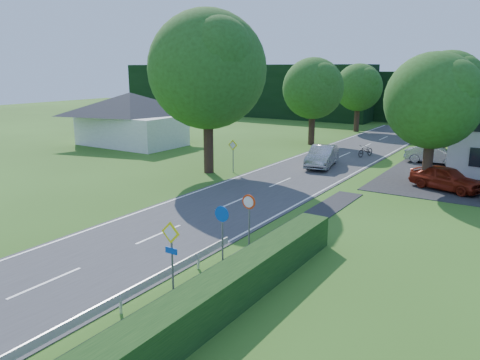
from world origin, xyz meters
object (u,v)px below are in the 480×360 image
Objects in this scene: moving_car at (322,156)px; motorcycle at (366,151)px; streetlight at (431,116)px; parked_car_silver_a at (434,155)px; parasol at (458,157)px; parked_car_red at (446,178)px.

moving_car is 2.53× the size of motorcycle.
streetlight reaches higher than parked_car_silver_a.
streetlight is 4.08× the size of motorcycle.
moving_car reaches higher than parked_car_silver_a.
streetlight is 6.21m from parasol.
parked_car_red is 8.75m from parked_car_silver_a.
parasol is at bearing 7.20° from motorcycle.
motorcycle is at bearing 62.36° from parked_car_red.
moving_car is at bearing 94.96° from parked_car_red.
parasol reaches higher than parked_car_silver_a.
moving_car is at bearing -152.54° from parasol.
moving_car is 9.71m from parked_car_red.
parked_car_silver_a is (5.60, 0.03, 0.21)m from motorcycle.
motorcycle is 0.44× the size of parked_car_silver_a.
streetlight reaches higher than motorcycle.
moving_car is 10.20m from parasol.
parasol reaches higher than motorcycle.
moving_car is 1.12× the size of parked_car_silver_a.
streetlight is at bearing -12.66° from moving_car.
parked_car_silver_a is 2.02× the size of parasol.
streetlight is 1.82× the size of parked_car_silver_a.
parked_car_silver_a is (7.10, 6.07, -0.09)m from moving_car.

